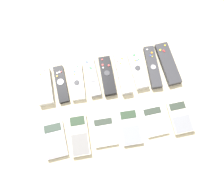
{
  "coord_description": "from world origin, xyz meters",
  "views": [
    {
      "loc": [
        -0.05,
        -0.25,
        0.85
      ],
      "look_at": [
        0.0,
        0.02,
        0.01
      ],
      "focal_mm": 35.0,
      "sensor_mm": 36.0,
      "label": 1
    }
  ],
  "objects_px": {
    "calculator_2": "(105,132)",
    "calculator_5": "(180,117)",
    "remote_1": "(61,84)",
    "calculator_4": "(155,121)",
    "remote_3": "(92,76)",
    "remote_8": "(168,64)",
    "remote_2": "(77,81)",
    "calculator_0": "(55,140)",
    "remote_6": "(137,70)",
    "calculator_1": "(79,135)",
    "remote_7": "(153,67)",
    "remote_0": "(44,86)",
    "remote_4": "(108,76)",
    "remote_5": "(122,72)",
    "calculator_3": "(130,127)"
  },
  "relations": [
    {
      "from": "remote_2",
      "to": "calculator_0",
      "type": "bearing_deg",
      "value": -115.41
    },
    {
      "from": "remote_1",
      "to": "calculator_5",
      "type": "relative_size",
      "value": 1.27
    },
    {
      "from": "remote_0",
      "to": "calculator_5",
      "type": "xyz_separation_m",
      "value": [
        0.51,
        -0.23,
        -0.0
      ]
    },
    {
      "from": "remote_2",
      "to": "calculator_2",
      "type": "relative_size",
      "value": 1.45
    },
    {
      "from": "remote_0",
      "to": "remote_5",
      "type": "distance_m",
      "value": 0.33
    },
    {
      "from": "remote_4",
      "to": "calculator_5",
      "type": "height_order",
      "value": "remote_4"
    },
    {
      "from": "remote_1",
      "to": "calculator_1",
      "type": "bearing_deg",
      "value": -82.02
    },
    {
      "from": "calculator_0",
      "to": "calculator_2",
      "type": "bearing_deg",
      "value": -4.39
    },
    {
      "from": "remote_3",
      "to": "calculator_4",
      "type": "height_order",
      "value": "remote_3"
    },
    {
      "from": "remote_8",
      "to": "calculator_0",
      "type": "xyz_separation_m",
      "value": [
        -0.51,
        -0.23,
        -0.0
      ]
    },
    {
      "from": "remote_3",
      "to": "calculator_1",
      "type": "height_order",
      "value": "remote_3"
    },
    {
      "from": "calculator_0",
      "to": "calculator_1",
      "type": "height_order",
      "value": "calculator_1"
    },
    {
      "from": "remote_7",
      "to": "remote_8",
      "type": "xyz_separation_m",
      "value": [
        0.07,
        0.0,
        -0.0
      ]
    },
    {
      "from": "remote_3",
      "to": "calculator_2",
      "type": "relative_size",
      "value": 1.58
    },
    {
      "from": "calculator_3",
      "to": "remote_4",
      "type": "bearing_deg",
      "value": 103.59
    },
    {
      "from": "remote_5",
      "to": "calculator_2",
      "type": "height_order",
      "value": "remote_5"
    },
    {
      "from": "remote_1",
      "to": "remote_2",
      "type": "bearing_deg",
      "value": -3.77
    },
    {
      "from": "remote_5",
      "to": "calculator_5",
      "type": "xyz_separation_m",
      "value": [
        0.18,
        -0.23,
        -0.0
      ]
    },
    {
      "from": "remote_7",
      "to": "remote_8",
      "type": "height_order",
      "value": "same"
    },
    {
      "from": "remote_6",
      "to": "calculator_1",
      "type": "height_order",
      "value": "remote_6"
    },
    {
      "from": "remote_3",
      "to": "calculator_2",
      "type": "distance_m",
      "value": 0.24
    },
    {
      "from": "remote_4",
      "to": "remote_1",
      "type": "bearing_deg",
      "value": -179.27
    },
    {
      "from": "remote_1",
      "to": "calculator_1",
      "type": "xyz_separation_m",
      "value": [
        0.04,
        -0.22,
        0.0
      ]
    },
    {
      "from": "remote_1",
      "to": "calculator_4",
      "type": "distance_m",
      "value": 0.41
    },
    {
      "from": "remote_6",
      "to": "calculator_2",
      "type": "bearing_deg",
      "value": -130.45
    },
    {
      "from": "remote_2",
      "to": "calculator_0",
      "type": "relative_size",
      "value": 1.19
    },
    {
      "from": "remote_4",
      "to": "calculator_4",
      "type": "height_order",
      "value": "remote_4"
    },
    {
      "from": "remote_5",
      "to": "calculator_5",
      "type": "height_order",
      "value": "remote_5"
    },
    {
      "from": "calculator_4",
      "to": "remote_5",
      "type": "bearing_deg",
      "value": 108.47
    },
    {
      "from": "remote_3",
      "to": "remote_8",
      "type": "bearing_deg",
      "value": -2.43
    },
    {
      "from": "remote_0",
      "to": "remote_8",
      "type": "distance_m",
      "value": 0.52
    },
    {
      "from": "calculator_4",
      "to": "remote_4",
      "type": "bearing_deg",
      "value": 121.63
    },
    {
      "from": "remote_7",
      "to": "calculator_5",
      "type": "distance_m",
      "value": 0.24
    },
    {
      "from": "remote_3",
      "to": "remote_8",
      "type": "relative_size",
      "value": 0.91
    },
    {
      "from": "remote_7",
      "to": "remote_0",
      "type": "bearing_deg",
      "value": -177.07
    },
    {
      "from": "calculator_2",
      "to": "calculator_5",
      "type": "xyz_separation_m",
      "value": [
        0.3,
        -0.0,
        0.0
      ]
    },
    {
      "from": "remote_5",
      "to": "remote_7",
      "type": "bearing_deg",
      "value": 0.02
    },
    {
      "from": "calculator_4",
      "to": "remote_0",
      "type": "bearing_deg",
      "value": 149.5
    },
    {
      "from": "remote_3",
      "to": "remote_5",
      "type": "relative_size",
      "value": 0.92
    },
    {
      "from": "remote_7",
      "to": "calculator_0",
      "type": "relative_size",
      "value": 1.39
    },
    {
      "from": "remote_0",
      "to": "remote_7",
      "type": "bearing_deg",
      "value": -0.64
    },
    {
      "from": "remote_4",
      "to": "remote_8",
      "type": "height_order",
      "value": "remote_4"
    },
    {
      "from": "remote_0",
      "to": "calculator_5",
      "type": "relative_size",
      "value": 1.22
    },
    {
      "from": "remote_2",
      "to": "remote_6",
      "type": "bearing_deg",
      "value": 2.94
    },
    {
      "from": "remote_4",
      "to": "calculator_1",
      "type": "xyz_separation_m",
      "value": [
        -0.15,
        -0.22,
        -0.0
      ]
    },
    {
      "from": "remote_5",
      "to": "remote_6",
      "type": "xyz_separation_m",
      "value": [
        0.06,
        -0.0,
        -0.0
      ]
    },
    {
      "from": "remote_2",
      "to": "calculator_5",
      "type": "bearing_deg",
      "value": -28.86
    },
    {
      "from": "remote_3",
      "to": "remote_5",
      "type": "bearing_deg",
      "value": -4.89
    },
    {
      "from": "remote_4",
      "to": "remote_8",
      "type": "xyz_separation_m",
      "value": [
        0.26,
        0.01,
        -0.0
      ]
    },
    {
      "from": "remote_3",
      "to": "remote_6",
      "type": "bearing_deg",
      "value": -3.89
    }
  ]
}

